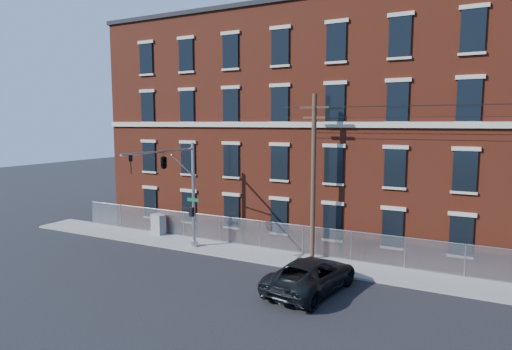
{
  "coord_description": "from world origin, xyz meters",
  "views": [
    {
      "loc": [
        10.64,
        -18.97,
        8.4
      ],
      "look_at": [
        -1.06,
        4.0,
        5.29
      ],
      "focal_mm": 30.35,
      "sensor_mm": 36.0,
      "label": 1
    }
  ],
  "objects_px": {
    "traffic_signal_mast": "(171,172)",
    "utility_cabinet": "(158,224)",
    "pickup_truck": "(311,275)",
    "utility_pole_near": "(313,174)"
  },
  "relations": [
    {
      "from": "pickup_truck",
      "to": "utility_cabinet",
      "type": "xyz_separation_m",
      "value": [
        -13.92,
        5.09,
        0.03
      ]
    },
    {
      "from": "pickup_truck",
      "to": "utility_cabinet",
      "type": "height_order",
      "value": "pickup_truck"
    },
    {
      "from": "traffic_signal_mast",
      "to": "utility_cabinet",
      "type": "height_order",
      "value": "traffic_signal_mast"
    },
    {
      "from": "utility_cabinet",
      "to": "utility_pole_near",
      "type": "bearing_deg",
      "value": 15.56
    },
    {
      "from": "utility_pole_near",
      "to": "pickup_truck",
      "type": "bearing_deg",
      "value": -71.01
    },
    {
      "from": "utility_pole_near",
      "to": "pickup_truck",
      "type": "xyz_separation_m",
      "value": [
        1.61,
        -4.69,
        -4.51
      ]
    },
    {
      "from": "utility_pole_near",
      "to": "pickup_truck",
      "type": "relative_size",
      "value": 1.68
    },
    {
      "from": "utility_pole_near",
      "to": "traffic_signal_mast",
      "type": "bearing_deg",
      "value": -156.86
    },
    {
      "from": "traffic_signal_mast",
      "to": "utility_cabinet",
      "type": "distance_m",
      "value": 7.33
    },
    {
      "from": "traffic_signal_mast",
      "to": "utility_pole_near",
      "type": "xyz_separation_m",
      "value": [
        8.0,
        3.42,
        -0.05
      ]
    }
  ]
}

